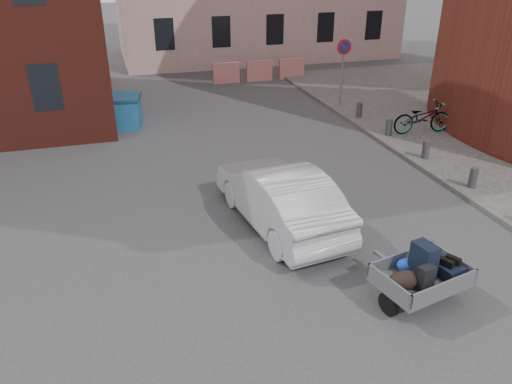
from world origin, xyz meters
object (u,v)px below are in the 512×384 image
object	(u,v)px
dumpster	(103,112)
silver_car	(279,196)
trailer	(421,275)
bicycle	(422,117)

from	to	relation	value
dumpster	silver_car	world-z (taller)	silver_car
dumpster	silver_car	size ratio (longest dim) A/B	0.66
trailer	silver_car	distance (m)	3.83
trailer	dumpster	distance (m)	13.35
trailer	silver_car	xyz separation A→B (m)	(-1.50, 3.52, 0.13)
trailer	bicycle	xyz separation A→B (m)	(5.31, 8.05, 0.06)
silver_car	bicycle	xyz separation A→B (m)	(6.82, 4.53, -0.07)
dumpster	bicycle	xyz separation A→B (m)	(10.63, -4.19, 0.08)
dumpster	trailer	bearing A→B (deg)	-55.82
trailer	dumpster	world-z (taller)	trailer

